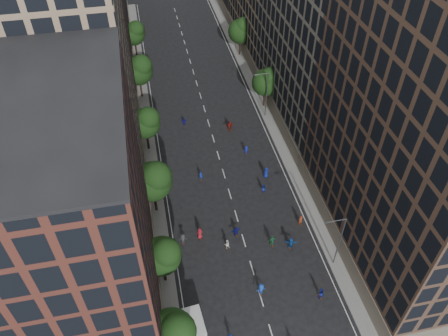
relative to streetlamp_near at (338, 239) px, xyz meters
name	(u,v)px	position (x,y,z in m)	size (l,w,h in m)	color
ground	(214,140)	(-10.37, 28.00, -5.17)	(240.00, 240.00, 0.00)	black
sidewalk_left	(141,123)	(-22.37, 35.50, -5.09)	(4.00, 105.00, 0.15)	slate
sidewalk_right	(268,107)	(1.63, 35.50, -5.09)	(4.00, 105.00, 0.15)	slate
bldg_left_a	(74,235)	(-29.37, -1.00, 9.83)	(14.00, 22.00, 30.00)	#4F261E
bldg_left_b	(77,84)	(-29.37, 23.00, 11.83)	(14.00, 26.00, 34.00)	#937A60
bldg_left_c	(86,28)	(-29.37, 46.00, 8.83)	(14.00, 20.00, 28.00)	#4F261E
bldg_right_a	(422,134)	(8.63, 3.00, 12.83)	(14.00, 30.00, 36.00)	#4D3629
bldg_right_b	(324,30)	(8.63, 32.00, 11.33)	(14.00, 28.00, 33.00)	#6F685C
tree_left_0	(173,333)	(-21.38, -8.15, 0.79)	(5.20, 5.20, 8.83)	black
tree_left_1	(163,255)	(-21.39, 1.86, 0.38)	(4.80, 4.80, 8.21)	black
tree_left_2	(153,180)	(-21.36, 13.83, 1.19)	(5.60, 5.60, 9.45)	black
tree_left_3	(146,122)	(-21.38, 27.85, 0.65)	(5.00, 5.00, 8.58)	black
tree_left_4	(139,69)	(-21.37, 43.84, 0.93)	(5.40, 5.40, 9.08)	black
tree_left_5	(134,33)	(-21.39, 59.86, 0.51)	(4.80, 4.80, 8.33)	black
tree_right_a	(267,81)	(1.02, 35.85, 0.46)	(5.00, 5.00, 8.39)	black
tree_right_b	(241,30)	(1.02, 55.85, 0.79)	(5.20, 5.20, 8.83)	black
streetlamp_near	(338,239)	(0.00, 0.00, 0.00)	(2.64, 0.22, 9.06)	#595B60
streetlamp_far	(266,92)	(0.00, 33.00, 0.00)	(2.64, 0.22, 9.06)	#595B60
cargo_van	(195,330)	(-18.99, -6.05, -3.79)	(2.69, 5.07, 2.61)	silver
skater_2	(320,293)	(-3.29, -4.28, -4.34)	(0.81, 0.63, 1.66)	#121C99
skater_3	(261,289)	(-10.25, -2.30, -4.26)	(1.18, 0.68, 1.83)	blue
skater_5	(291,243)	(-4.50, 3.59, -4.24)	(1.72, 0.55, 1.86)	#1349A1
skater_6	(200,234)	(-16.19, 7.68, -4.23)	(0.91, 0.59, 1.87)	#A61B27
skater_7	(301,220)	(-1.87, 7.18, -4.32)	(0.62, 0.41, 1.71)	#A2371B
skater_8	(227,244)	(-12.90, 5.26, -4.36)	(0.78, 0.61, 1.61)	silver
skater_9	(183,239)	(-18.55, 7.35, -4.37)	(1.03, 0.59, 1.60)	#38383C
skater_10	(272,241)	(-6.84, 4.48, -4.25)	(1.08, 0.45, 1.84)	#227443
skater_11	(236,231)	(-11.20, 7.18, -4.42)	(1.39, 0.44, 1.50)	#111390
skater_12	(266,173)	(-4.04, 17.39, -4.22)	(0.93, 0.60, 1.90)	#122498
skater_13	(201,176)	(-14.17, 18.91, -4.39)	(0.57, 0.37, 1.57)	#1632BA
skater_14	(263,189)	(-5.37, 14.24, -4.35)	(0.79, 0.62, 1.63)	#172EBE
skater_15	(246,150)	(-5.74, 23.45, -4.41)	(0.98, 0.57, 1.52)	#1522AD
skater_16	(184,122)	(-14.82, 33.02, -4.35)	(0.96, 0.40, 1.64)	#18139F
skater_17	(230,126)	(-7.09, 30.11, -4.24)	(1.72, 0.55, 1.86)	maroon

